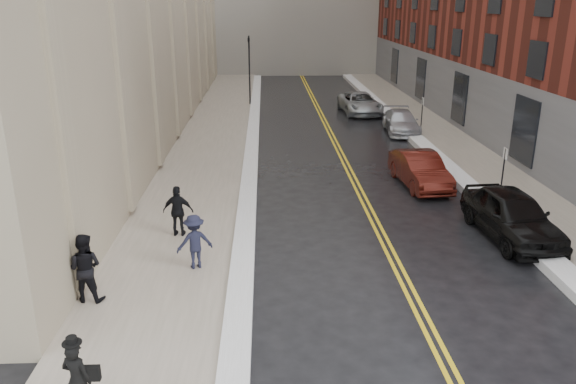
{
  "coord_description": "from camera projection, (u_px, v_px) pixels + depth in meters",
  "views": [
    {
      "loc": [
        -1.45,
        -12.83,
        7.67
      ],
      "look_at": [
        -0.73,
        4.88,
        1.6
      ],
      "focal_mm": 35.0,
      "sensor_mm": 36.0,
      "label": 1
    }
  ],
  "objects": [
    {
      "name": "car_silver_near",
      "position": [
        401.0,
        122.0,
        34.07
      ],
      "size": [
        2.15,
        4.68,
        1.33
      ],
      "primitive_type": "imported",
      "rotation": [
        0.0,
        0.0,
        -0.07
      ],
      "color": "#B0B2B8",
      "rests_on": "ground"
    },
    {
      "name": "lane_stripe_b",
      "position": [
        342.0,
        152.0,
        29.89
      ],
      "size": [
        0.12,
        64.0,
        0.01
      ],
      "primitive_type": "cube",
      "color": "gold",
      "rests_on": "ground"
    },
    {
      "name": "pedestrian_c",
      "position": [
        178.0,
        211.0,
        18.68
      ],
      "size": [
        1.05,
        0.5,
        1.73
      ],
      "primitive_type": "imported",
      "rotation": [
        0.0,
        0.0,
        3.06
      ],
      "color": "black",
      "rests_on": "sidewalk_left"
    },
    {
      "name": "lane_stripe_a",
      "position": [
        338.0,
        152.0,
        29.88
      ],
      "size": [
        0.12,
        64.0,
        0.01
      ],
      "primitive_type": "cube",
      "color": "gold",
      "rests_on": "ground"
    },
    {
      "name": "pedestrian_a",
      "position": [
        85.0,
        268.0,
        14.58
      ],
      "size": [
        0.99,
        0.82,
        1.87
      ],
      "primitive_type": "imported",
      "rotation": [
        0.0,
        0.0,
        3.02
      ],
      "color": "black",
      "rests_on": "sidewalk_left"
    },
    {
      "name": "car_maroon",
      "position": [
        420.0,
        170.0,
        24.23
      ],
      "size": [
        1.92,
        4.56,
        1.46
      ],
      "primitive_type": "imported",
      "rotation": [
        0.0,
        0.0,
        0.09
      ],
      "color": "#42110B",
      "rests_on": "ground"
    },
    {
      "name": "traffic_signal",
      "position": [
        249.0,
        65.0,
        41.93
      ],
      "size": [
        0.18,
        0.15,
        5.2
      ],
      "color": "black",
      "rests_on": "ground"
    },
    {
      "name": "snow_ridge_right",
      "position": [
        426.0,
        148.0,
        30.02
      ],
      "size": [
        0.85,
        60.8,
        0.3
      ],
      "primitive_type": "cube",
      "color": "white",
      "rests_on": "ground"
    },
    {
      "name": "snow_ridge_left",
      "position": [
        252.0,
        151.0,
        29.66
      ],
      "size": [
        0.7,
        60.8,
        0.26
      ],
      "primitive_type": "cube",
      "color": "white",
      "rests_on": "ground"
    },
    {
      "name": "pedestrian_main",
      "position": [
        77.0,
        380.0,
        10.46
      ],
      "size": [
        0.68,
        0.54,
        1.61
      ],
      "primitive_type": "imported",
      "rotation": [
        0.0,
        0.0,
        2.83
      ],
      "color": "black",
      "rests_on": "sidewalk_left"
    },
    {
      "name": "car_black",
      "position": [
        512.0,
        215.0,
        18.86
      ],
      "size": [
        2.26,
        4.96,
        1.65
      ],
      "primitive_type": "imported",
      "rotation": [
        0.0,
        0.0,
        0.07
      ],
      "color": "black",
      "rests_on": "ground"
    },
    {
      "name": "car_silver_far",
      "position": [
        360.0,
        103.0,
        39.86
      ],
      "size": [
        2.81,
        5.47,
        1.48
      ],
      "primitive_type": "imported",
      "rotation": [
        0.0,
        0.0,
        0.07
      ],
      "color": "#9FA3A7",
      "rests_on": "ground"
    },
    {
      "name": "ground",
      "position": [
        323.0,
        310.0,
        14.67
      ],
      "size": [
        160.0,
        160.0,
        0.0
      ],
      "primitive_type": "plane",
      "color": "black",
      "rests_on": "ground"
    },
    {
      "name": "sidewalk_right",
      "position": [
        460.0,
        149.0,
        30.11
      ],
      "size": [
        3.0,
        64.0,
        0.15
      ],
      "primitive_type": "cube",
      "color": "gray",
      "rests_on": "ground"
    },
    {
      "name": "parking_sign_near",
      "position": [
        503.0,
        169.0,
        22.1
      ],
      "size": [
        0.06,
        0.35,
        2.23
      ],
      "color": "black",
      "rests_on": "ground"
    },
    {
      "name": "pedestrian_b",
      "position": [
        195.0,
        242.0,
        16.42
      ],
      "size": [
        1.21,
        0.93,
        1.65
      ],
      "primitive_type": "imported",
      "rotation": [
        0.0,
        0.0,
        3.48
      ],
      "color": "black",
      "rests_on": "sidewalk_left"
    },
    {
      "name": "parking_sign_far",
      "position": [
        422.0,
        112.0,
        33.44
      ],
      "size": [
        0.06,
        0.35,
        2.23
      ],
      "color": "black",
      "rests_on": "ground"
    },
    {
      "name": "sidewalk_left",
      "position": [
        208.0,
        152.0,
        29.59
      ],
      "size": [
        4.0,
        64.0,
        0.15
      ],
      "primitive_type": "cube",
      "color": "gray",
      "rests_on": "ground"
    }
  ]
}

